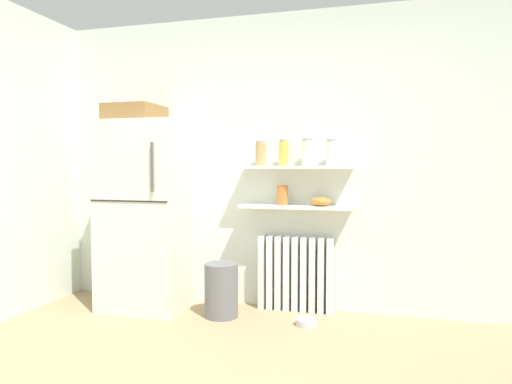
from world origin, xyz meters
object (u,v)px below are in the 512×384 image
refrigerator (147,211)px  trash_bin (221,290)px  radiator (296,274)px  shelf_bowl (321,202)px  storage_jar_0 (261,154)px  vase (282,195)px  storage_jar_3 (332,153)px  storage_jar_2 (308,152)px  pet_food_bowl (306,322)px  storage_jar_1 (284,153)px

refrigerator → trash_bin: size_ratio=4.01×
radiator → shelf_bowl: (0.22, -0.03, 0.64)m
storage_jar_0 → shelf_bowl: size_ratio=1.27×
refrigerator → vase: size_ratio=10.28×
storage_jar_3 → vase: size_ratio=1.26×
storage_jar_2 → storage_jar_0: bearing=-180.0°
vase → radiator: bearing=14.9°
storage_jar_3 → pet_food_bowl: (-0.16, -0.32, -1.35)m
refrigerator → vase: 1.21m
storage_jar_0 → refrigerator: bearing=-168.2°
storage_jar_0 → trash_bin: 1.21m
trash_bin → storage_jar_1: bearing=32.8°
radiator → storage_jar_1: storage_jar_1 is taller
refrigerator → storage_jar_0: (0.99, 0.21, 0.51)m
refrigerator → shelf_bowl: refrigerator is taller
trash_bin → pet_food_bowl: trash_bin is taller
trash_bin → storage_jar_2: bearing=24.1°
refrigerator → storage_jar_2: (1.40, 0.21, 0.52)m
shelf_bowl → trash_bin: shelf_bowl is taller
shelf_bowl → refrigerator: bearing=-172.3°
storage_jar_0 → vase: storage_jar_0 is taller
storage_jar_1 → shelf_bowl: (0.32, 0.00, -0.41)m
storage_jar_1 → vase: bearing=180.0°
storage_jar_3 → shelf_bowl: bearing=180.0°
storage_jar_0 → trash_bin: storage_jar_0 is taller
refrigerator → storage_jar_3: refrigerator is taller
trash_bin → refrigerator: bearing=172.7°
vase → pet_food_bowl: (0.26, -0.32, -0.99)m
storage_jar_3 → refrigerator: bearing=-172.7°
refrigerator → storage_jar_1: bearing=9.8°
storage_jar_3 → trash_bin: (-0.88, -0.30, -1.15)m
radiator → storage_jar_0: 1.09m
refrigerator → pet_food_bowl: 1.68m
refrigerator → storage_jar_0: size_ratio=8.35×
storage_jar_1 → storage_jar_3: 0.41m
trash_bin → storage_jar_3: bearing=18.9°
storage_jar_1 → storage_jar_3: (0.41, -0.00, -0.00)m
storage_jar_2 → shelf_bowl: 0.43m
storage_jar_1 → storage_jar_2: (0.21, 0.00, 0.00)m
shelf_bowl → radiator: bearing=172.3°
storage_jar_3 → pet_food_bowl: storage_jar_3 is taller
refrigerator → storage_jar_3: (1.61, 0.21, 0.51)m
shelf_bowl → storage_jar_3: bearing=-0.0°
storage_jar_0 → pet_food_bowl: storage_jar_0 is taller
refrigerator → vase: bearing=9.9°
storage_jar_1 → storage_jar_3: size_ratio=1.02×
refrigerator → storage_jar_1: (1.20, 0.21, 0.52)m
vase → storage_jar_3: bearing=-0.0°
radiator → vase: 0.70m
radiator → trash_bin: size_ratio=1.45×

